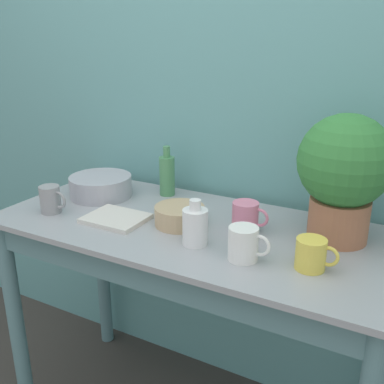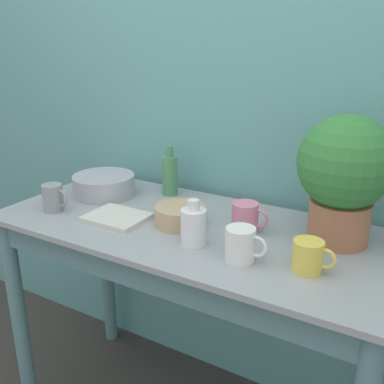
# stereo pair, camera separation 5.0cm
# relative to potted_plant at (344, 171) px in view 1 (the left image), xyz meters

# --- Properties ---
(wall_back) EXTENTS (6.00, 0.05, 2.40)m
(wall_back) POSITION_rel_potted_plant_xyz_m (-0.46, 0.24, 0.10)
(wall_back) COLOR #609E9E
(wall_back) RESTS_ON ground_plane
(counter_table) EXTENTS (1.38, 0.63, 0.88)m
(counter_table) POSITION_rel_potted_plant_xyz_m (-0.46, -0.15, -0.41)
(counter_table) COLOR slate
(counter_table) RESTS_ON ground_plane
(potted_plant) EXTENTS (0.29, 0.29, 0.40)m
(potted_plant) POSITION_rel_potted_plant_xyz_m (0.00, 0.00, 0.00)
(potted_plant) COLOR #A36647
(potted_plant) RESTS_ON counter_table
(bowl_wash_large) EXTENTS (0.25, 0.25, 0.08)m
(bowl_wash_large) POSITION_rel_potted_plant_xyz_m (-0.92, -0.04, -0.18)
(bowl_wash_large) COLOR #A8A8B2
(bowl_wash_large) RESTS_ON counter_table
(bottle_tall) EXTENTS (0.06, 0.06, 0.20)m
(bottle_tall) POSITION_rel_potted_plant_xyz_m (-0.69, 0.10, -0.14)
(bottle_tall) COLOR #4C8C59
(bottle_tall) RESTS_ON counter_table
(bottle_short) EXTENTS (0.08, 0.08, 0.15)m
(bottle_short) POSITION_rel_potted_plant_xyz_m (-0.38, -0.25, -0.16)
(bottle_short) COLOR white
(bottle_short) RESTS_ON counter_table
(mug_white) EXTENTS (0.13, 0.09, 0.10)m
(mug_white) POSITION_rel_potted_plant_xyz_m (-0.21, -0.27, -0.18)
(mug_white) COLOR white
(mug_white) RESTS_ON counter_table
(mug_pink) EXTENTS (0.12, 0.09, 0.10)m
(mug_pink) POSITION_rel_potted_plant_xyz_m (-0.28, -0.07, -0.18)
(mug_pink) COLOR pink
(mug_pink) RESTS_ON counter_table
(mug_grey) EXTENTS (0.11, 0.07, 0.10)m
(mug_grey) POSITION_rel_potted_plant_xyz_m (-0.96, -0.27, -0.18)
(mug_grey) COLOR gray
(mug_grey) RESTS_ON counter_table
(mug_yellow) EXTENTS (0.12, 0.08, 0.09)m
(mug_yellow) POSITION_rel_potted_plant_xyz_m (-0.02, -0.23, -0.18)
(mug_yellow) COLOR #E5CC4C
(mug_yellow) RESTS_ON counter_table
(bowl_small_tan) EXTENTS (0.17, 0.17, 0.07)m
(bowl_small_tan) POSITION_rel_potted_plant_xyz_m (-0.50, -0.14, -0.19)
(bowl_small_tan) COLOR tan
(bowl_small_tan) RESTS_ON counter_table
(tray_board) EXTENTS (0.21, 0.17, 0.02)m
(tray_board) POSITION_rel_potted_plant_xyz_m (-0.71, -0.22, -0.22)
(tray_board) COLOR beige
(tray_board) RESTS_ON counter_table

